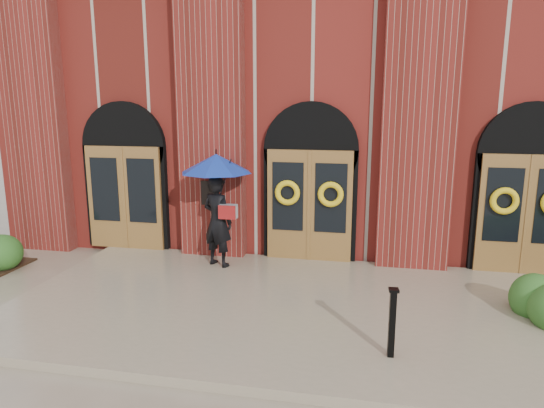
# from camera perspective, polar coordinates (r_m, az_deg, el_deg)

# --- Properties ---
(ground) EXTENTS (90.00, 90.00, 0.00)m
(ground) POSITION_cam_1_polar(r_m,az_deg,el_deg) (8.77, 1.95, -12.91)
(ground) COLOR gray
(ground) RESTS_ON ground
(landing) EXTENTS (10.00, 5.30, 0.15)m
(landing) POSITION_cam_1_polar(r_m,az_deg,el_deg) (8.87, 2.12, -12.07)
(landing) COLOR gray
(landing) RESTS_ON ground
(church_building) EXTENTS (16.20, 12.53, 7.00)m
(church_building) POSITION_cam_1_polar(r_m,az_deg,el_deg) (16.69, 7.22, 11.23)
(church_building) COLOR maroon
(church_building) RESTS_ON ground
(man_with_umbrella) EXTENTS (2.02, 2.02, 2.46)m
(man_with_umbrella) POSITION_cam_1_polar(r_m,az_deg,el_deg) (10.42, -6.49, 1.84)
(man_with_umbrella) COLOR black
(man_with_umbrella) RESTS_ON landing
(metal_post) EXTENTS (0.15, 0.15, 1.02)m
(metal_post) POSITION_cam_1_polar(r_m,az_deg,el_deg) (7.16, 13.95, -13.24)
(metal_post) COLOR black
(metal_post) RESTS_ON landing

